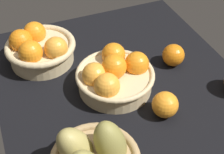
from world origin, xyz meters
The scene contains 5 objects.
market_tray centered at (0.00, 0.00, 1.50)cm, with size 84.00×72.00×3.00cm, color black.
basket_center centered at (1.10, 2.37, 7.59)cm, with size 22.88×22.88×11.50cm.
basket_far_right centered at (21.22, 19.62, 8.05)cm, with size 22.16×22.16×11.36cm.
loose_orange_front_gap centered at (4.16, -18.97, 6.51)cm, with size 7.03×7.03×7.03cm, color orange.
loose_orange_back_gap centered at (-13.72, -6.17, 6.60)cm, with size 7.20×7.20×7.20cm, color orange.
Camera 1 is at (-63.93, 29.34, 70.71)cm, focal length 52.69 mm.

